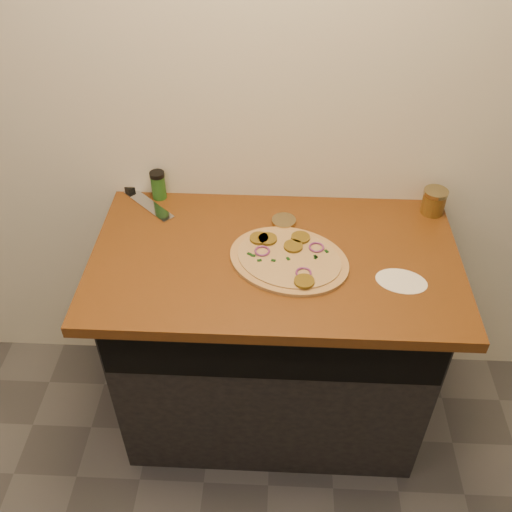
# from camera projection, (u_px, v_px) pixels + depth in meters

# --- Properties ---
(cabinet) EXTENTS (1.10, 0.60, 0.86)m
(cabinet) POSITION_uv_depth(u_px,v_px,m) (273.00, 342.00, 2.18)
(cabinet) COLOR black
(cabinet) RESTS_ON ground
(countertop) EXTENTS (1.20, 0.70, 0.04)m
(countertop) POSITION_uv_depth(u_px,v_px,m) (275.00, 259.00, 1.87)
(countertop) COLOR brown
(countertop) RESTS_ON cabinet
(pizza) EXTENTS (0.50, 0.50, 0.03)m
(pizza) POSITION_uv_depth(u_px,v_px,m) (289.00, 258.00, 1.82)
(pizza) COLOR tan
(pizza) RESTS_ON countertop
(chefs_knife) EXTENTS (0.29, 0.28, 0.02)m
(chefs_knife) POSITION_uv_depth(u_px,v_px,m) (134.00, 193.00, 2.10)
(chefs_knife) COLOR #B7BAC1
(chefs_knife) RESTS_ON countertop
(mason_jar_lid) EXTENTS (0.10, 0.10, 0.02)m
(mason_jar_lid) POSITION_uv_depth(u_px,v_px,m) (284.00, 222.00, 1.97)
(mason_jar_lid) COLOR #9B8A5A
(mason_jar_lid) RESTS_ON countertop
(salsa_jar) EXTENTS (0.08, 0.08, 0.09)m
(salsa_jar) POSITION_uv_depth(u_px,v_px,m) (434.00, 201.00, 2.00)
(salsa_jar) COLOR #9E180F
(salsa_jar) RESTS_ON countertop
(spice_shaker) EXTENTS (0.05, 0.05, 0.11)m
(spice_shaker) POSITION_uv_depth(u_px,v_px,m) (158.00, 185.00, 2.06)
(spice_shaker) COLOR #245B1D
(spice_shaker) RESTS_ON countertop
(flour_spill) EXTENTS (0.19, 0.19, 0.00)m
(flour_spill) POSITION_uv_depth(u_px,v_px,m) (401.00, 281.00, 1.76)
(flour_spill) COLOR white
(flour_spill) RESTS_ON countertop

